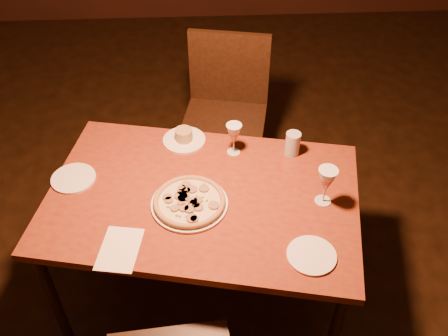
{
  "coord_description": "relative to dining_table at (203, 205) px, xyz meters",
  "views": [
    {
      "loc": [
        0.02,
        -1.22,
        2.26
      ],
      "look_at": [
        0.1,
        0.34,
        0.82
      ],
      "focal_mm": 40.0,
      "sensor_mm": 36.0,
      "label": 1
    }
  ],
  "objects": [
    {
      "name": "wine_glass_far",
      "position": [
        0.16,
        0.27,
        0.14
      ],
      "size": [
        0.07,
        0.07,
        0.16
      ],
      "primitive_type": null,
      "color": "#C56952",
      "rests_on": "dining_table"
    },
    {
      "name": "chair_far",
      "position": [
        0.15,
        0.85,
        -0.11
      ],
      "size": [
        0.55,
        0.55,
        0.96
      ],
      "rotation": [
        0.0,
        0.0,
        -0.2
      ],
      "color": "black",
      "rests_on": "floor"
    },
    {
      "name": "wine_glass_right",
      "position": [
        0.51,
        -0.07,
        0.15
      ],
      "size": [
        0.08,
        0.08,
        0.18
      ],
      "primitive_type": null,
      "color": "#C56952",
      "rests_on": "dining_table"
    },
    {
      "name": "pizza_plate",
      "position": [
        -0.05,
        -0.06,
        0.08
      ],
      "size": [
        0.33,
        0.33,
        0.04
      ],
      "color": "white",
      "rests_on": "dining_table"
    },
    {
      "name": "side_plate_near",
      "position": [
        0.41,
        -0.35,
        0.07
      ],
      "size": [
        0.19,
        0.19,
        0.01
      ],
      "primitive_type": "cylinder",
      "color": "white",
      "rests_on": "dining_table"
    },
    {
      "name": "ramekin_saucer",
      "position": [
        -0.08,
        0.37,
        0.08
      ],
      "size": [
        0.21,
        0.21,
        0.07
      ],
      "color": "white",
      "rests_on": "dining_table"
    },
    {
      "name": "water_tumbler",
      "position": [
        0.43,
        0.25,
        0.12
      ],
      "size": [
        0.07,
        0.07,
        0.12
      ],
      "primitive_type": "cylinder",
      "color": "#AAB2BA",
      "rests_on": "dining_table"
    },
    {
      "name": "menu_card",
      "position": [
        -0.33,
        -0.28,
        0.06
      ],
      "size": [
        0.18,
        0.24,
        0.0
      ],
      "primitive_type": "cube",
      "rotation": [
        0.0,
        0.0,
        -0.17
      ],
      "color": "white",
      "rests_on": "dining_table"
    },
    {
      "name": "dining_table",
      "position": [
        0.0,
        0.0,
        0.0
      ],
      "size": [
        1.48,
        1.11,
        0.72
      ],
      "rotation": [
        0.0,
        0.0,
        -0.2
      ],
      "color": "brown",
      "rests_on": "floor"
    },
    {
      "name": "side_plate_left",
      "position": [
        -0.57,
        0.13,
        0.07
      ],
      "size": [
        0.2,
        0.2,
        0.01
      ],
      "primitive_type": "cylinder",
      "color": "white",
      "rests_on": "dining_table"
    }
  ]
}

